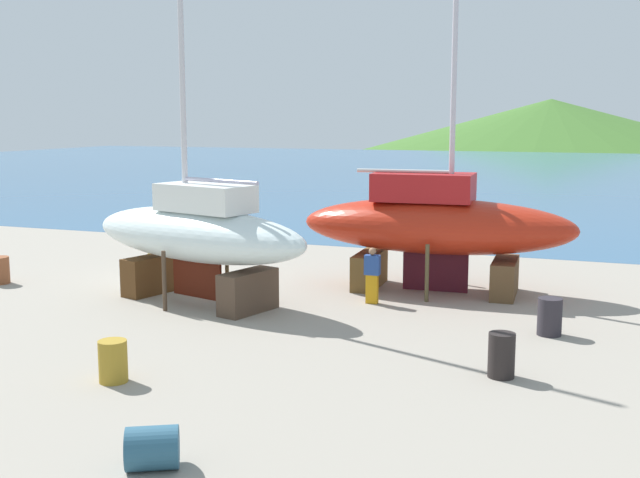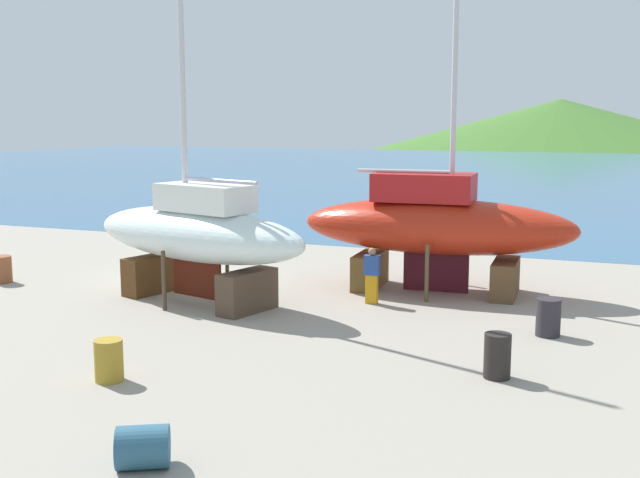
% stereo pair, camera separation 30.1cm
% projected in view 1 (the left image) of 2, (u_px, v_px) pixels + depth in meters
% --- Properties ---
extents(ground_plane, '(52.31, 52.31, 0.00)m').
position_uv_depth(ground_plane, '(93.00, 314.00, 21.51)').
color(ground_plane, gray).
extents(sea_water, '(153.18, 95.19, 0.01)m').
position_uv_depth(sea_water, '(469.00, 172.00, 77.69)').
color(sea_water, '#34628D').
rests_on(sea_water, ground).
extents(headland_hill, '(138.50, 138.50, 18.87)m').
position_uv_depth(headland_hill, '(550.00, 141.00, 175.70)').
color(headland_hill, '#3F6D2A').
rests_on(headland_hill, ground).
extents(sailboat_mid_port, '(8.25, 4.40, 13.98)m').
position_uv_depth(sailboat_mid_port, '(197.00, 234.00, 22.52)').
color(sailboat_mid_port, '#563519').
rests_on(sailboat_mid_port, ground).
extents(sailboat_small_center, '(8.56, 3.13, 14.07)m').
position_uv_depth(sailboat_small_center, '(435.00, 225.00, 24.02)').
color(sailboat_small_center, brown).
rests_on(sailboat_small_center, ground).
extents(worker, '(0.45, 0.25, 1.64)m').
position_uv_depth(worker, '(372.00, 275.00, 22.59)').
color(worker, orange).
rests_on(worker, ground).
extents(barrel_tar_black, '(0.68, 0.68, 0.94)m').
position_uv_depth(barrel_tar_black, '(501.00, 355.00, 16.20)').
color(barrel_tar_black, black).
rests_on(barrel_tar_black, ground).
extents(barrel_rust_near, '(0.83, 0.83, 0.87)m').
position_uv_depth(barrel_rust_near, '(113.00, 361.00, 15.91)').
color(barrel_rust_near, olive).
rests_on(barrel_rust_near, ground).
extents(barrel_tipped_center, '(0.65, 0.65, 0.94)m').
position_uv_depth(barrel_tipped_center, '(550.00, 317.00, 19.33)').
color(barrel_tipped_center, '#2D282F').
rests_on(barrel_tipped_center, ground).
extents(barrel_rust_mid, '(1.00, 1.09, 0.66)m').
position_uv_depth(barrel_rust_mid, '(161.00, 261.00, 27.60)').
color(barrel_rust_mid, olive).
rests_on(barrel_rust_mid, ground).
extents(barrel_rust_far, '(1.03, 0.98, 0.68)m').
position_uv_depth(barrel_rust_far, '(152.00, 448.00, 11.96)').
color(barrel_rust_far, '#295670').
rests_on(barrel_rust_far, ground).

